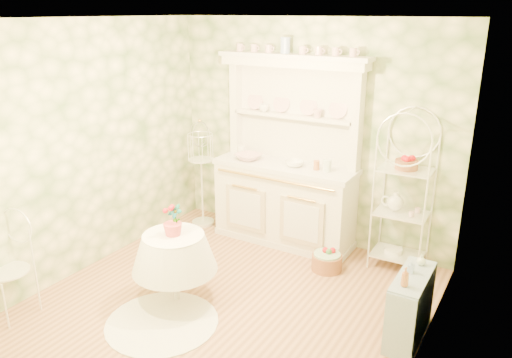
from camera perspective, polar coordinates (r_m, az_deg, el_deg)
The scene contains 22 objects.
floor at distance 5.14m, azimuth -2.93°, elevation -13.82°, with size 3.60×3.60×0.00m, color tan.
ceiling at distance 4.33m, azimuth -3.55°, elevation 17.87°, with size 3.60×3.60×0.00m, color white.
wall_left at distance 5.72m, azimuth -18.40°, elevation 3.48°, with size 3.60×3.60×0.00m, color #F8EFC2.
wall_right at distance 3.91m, azimuth 19.35°, elevation -3.59°, with size 3.60×3.60×0.00m, color #F8EFC2.
wall_back at distance 6.08m, azimuth 6.30°, elevation 5.18°, with size 3.60×3.60×0.00m, color #F8EFC2.
wall_front at distance 3.33m, azimuth -20.86°, elevation -7.71°, with size 3.60×3.60×0.00m, color #F8EFC2.
kitchen_dresser at distance 5.97m, azimuth 3.36°, elevation 2.98°, with size 1.87×0.61×2.29m, color white.
bakers_rack at distance 5.64m, azimuth 16.46°, elevation -2.06°, with size 0.52×0.37×1.67m, color white.
side_shelf at distance 4.70m, azimuth 17.17°, elevation -13.97°, with size 0.25×0.67×0.57m, color #90A3BC.
round_table at distance 5.07m, azimuth -9.20°, elevation -10.44°, with size 0.57×0.57×0.62m, color white.
cafe_chair at distance 5.26m, azimuth -26.62°, elevation -9.11°, with size 0.44×0.44×0.97m, color white.
birdcage_stand at distance 6.62m, azimuth -6.25°, elevation 0.47°, with size 0.33×0.33×1.40m, color white.
floor_basket at distance 5.70m, azimuth 8.10°, elevation -9.29°, with size 0.32×0.32×0.20m, color #9B613D.
lace_rug at distance 4.91m, azimuth -10.68°, elevation -15.79°, with size 1.05×1.05×0.01m, color white.
bowl_floral at distance 6.16m, azimuth -0.90°, elevation 2.27°, with size 0.31×0.31×0.08m, color white.
bowl_white at distance 5.92m, azimuth 4.42°, elevation 1.52°, with size 0.22×0.22×0.07m, color white.
cup_left at distance 6.18m, azimuth 0.92°, elevation 7.99°, with size 0.12×0.12×0.10m, color white.
cup_right at distance 5.86m, azimuth 7.05°, elevation 7.26°, with size 0.11×0.11×0.10m, color white.
potted_geranium at distance 4.85m, azimuth -9.15°, elevation -4.73°, with size 0.16×0.11×0.29m, color #3F7238.
bottle_amber at distance 4.33m, azimuth 16.66°, elevation -10.86°, with size 0.06×0.06×0.17m, color #AE6735.
bottle_blue at distance 4.56m, azimuth 17.28°, elevation -9.73°, with size 0.05×0.05×0.11m, color #90A8DD.
bottle_glass at distance 4.72m, azimuth 18.35°, elevation -8.95°, with size 0.08×0.08×0.10m, color silver.
Camera 1 is at (2.43, -3.59, 2.76)m, focal length 35.00 mm.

